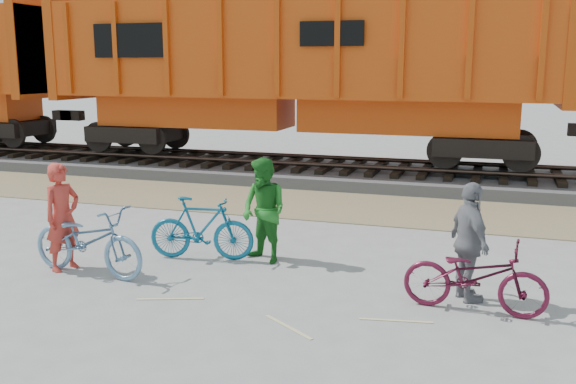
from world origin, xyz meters
name	(u,v)px	position (x,y,z in m)	size (l,w,h in m)	color
ground	(261,288)	(0.00, 0.00, 0.00)	(120.00, 120.00, 0.00)	#9E9E99
gravel_strip	(348,207)	(0.00, 5.50, 0.01)	(120.00, 3.00, 0.02)	#95825C
ballast_bed	(377,175)	(0.00, 9.00, 0.15)	(120.00, 4.00, 0.30)	slate
track	(377,164)	(0.00, 9.00, 0.47)	(120.00, 2.60, 0.24)	black
hopper_car_center	(296,68)	(-2.33, 9.00, 3.01)	(14.00, 3.13, 4.65)	black
bicycle_blue	(88,240)	(-2.66, -0.24, 0.53)	(0.70, 2.00, 1.05)	#628DB0
bicycle_teal	(201,228)	(-1.39, 0.99, 0.51)	(0.48, 1.71, 1.02)	#0F5E82
bicycle_maroon	(475,276)	(2.88, 0.01, 0.47)	(0.62, 1.79, 0.94)	#531127
person_solo	(62,217)	(-3.16, -0.14, 0.83)	(0.60, 0.40, 1.65)	#C1372B
person_man	(264,211)	(-0.39, 1.19, 0.83)	(0.81, 0.63, 1.66)	#207623
person_woman	(469,242)	(2.78, 0.41, 0.80)	(0.94, 0.39, 1.60)	gray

